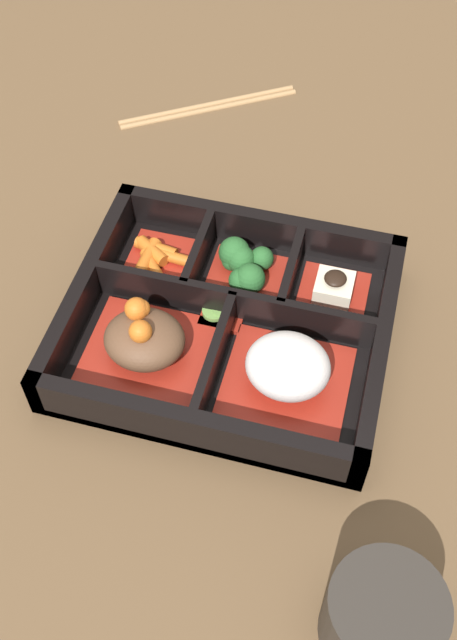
{
  "coord_description": "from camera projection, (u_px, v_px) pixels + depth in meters",
  "views": [
    {
      "loc": [
        -0.11,
        0.4,
        0.57
      ],
      "look_at": [
        0.0,
        0.0,
        0.03
      ],
      "focal_mm": 42.0,
      "sensor_mm": 36.0,
      "label": 1
    }
  ],
  "objects": [
    {
      "name": "ground_plane",
      "position": [
        228.0,
        336.0,
        0.71
      ],
      "size": [
        3.0,
        3.0,
        0.0
      ],
      "primitive_type": "plane",
      "color": "brown"
    },
    {
      "name": "bento_base",
      "position": [
        228.0,
        333.0,
        0.7
      ],
      "size": [
        0.29,
        0.25,
        0.01
      ],
      "color": "black",
      "rests_on": "ground_plane"
    },
    {
      "name": "bento_rim",
      "position": [
        230.0,
        317.0,
        0.69
      ],
      "size": [
        0.29,
        0.25,
        0.05
      ],
      "color": "black",
      "rests_on": "ground_plane"
    },
    {
      "name": "bowl_rice",
      "position": [
        288.0,
        370.0,
        0.64
      ],
      "size": [
        0.11,
        0.1,
        0.06
      ],
      "color": "maroon",
      "rests_on": "bento_base"
    },
    {
      "name": "bowl_stew",
      "position": [
        145.0,
        340.0,
        0.67
      ],
      "size": [
        0.11,
        0.1,
        0.06
      ],
      "color": "maroon",
      "rests_on": "bento_base"
    },
    {
      "name": "bowl_tofu",
      "position": [
        333.0,
        291.0,
        0.71
      ],
      "size": [
        0.07,
        0.07,
        0.03
      ],
      "color": "maroon",
      "rests_on": "bento_base"
    },
    {
      "name": "bowl_greens",
      "position": [
        243.0,
        267.0,
        0.72
      ],
      "size": [
        0.07,
        0.07,
        0.04
      ],
      "color": "maroon",
      "rests_on": "bento_base"
    },
    {
      "name": "bowl_carrots",
      "position": [
        157.0,
        258.0,
        0.74
      ],
      "size": [
        0.07,
        0.07,
        0.02
      ],
      "color": "maroon",
      "rests_on": "bento_base"
    },
    {
      "name": "bowl_pickles",
      "position": [
        221.0,
        312.0,
        0.71
      ],
      "size": [
        0.04,
        0.04,
        0.01
      ],
      "color": "maroon",
      "rests_on": "bento_base"
    },
    {
      "name": "tea_cup",
      "position": [
        382.0,
        618.0,
        0.52
      ],
      "size": [
        0.08,
        0.08,
        0.07
      ],
      "color": "#2D2823",
      "rests_on": "ground_plane"
    },
    {
      "name": "chopsticks",
      "position": [
        208.0,
        105.0,
        0.91
      ],
      "size": [
        0.2,
        0.14,
        0.01
      ],
      "color": "#A87F51",
      "rests_on": "ground_plane"
    }
  ]
}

